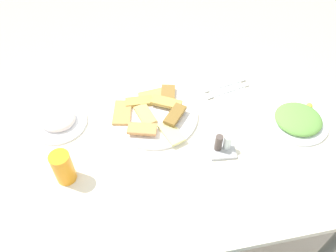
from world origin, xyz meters
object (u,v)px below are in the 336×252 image
(dining_table, at_px, (177,155))
(pide_platter, at_px, (154,114))
(spoon, at_px, (228,91))
(fork, at_px, (225,85))
(salad_plate_greens, at_px, (298,119))
(paper_napkin, at_px, (226,88))
(soda_can, at_px, (63,167))
(salad_plate_rice, at_px, (58,121))
(condiment_caddy, at_px, (222,146))

(dining_table, height_order, pide_platter, pide_platter)
(spoon, bearing_deg, fork, -103.61)
(fork, bearing_deg, salad_plate_greens, 118.53)
(pide_platter, height_order, spoon, pide_platter)
(dining_table, distance_m, paper_napkin, 0.36)
(dining_table, height_order, paper_napkin, paper_napkin)
(pide_platter, bearing_deg, spoon, -167.19)
(soda_can, bearing_deg, paper_napkin, -154.56)
(dining_table, relative_size, soda_can, 10.15)
(dining_table, relative_size, salad_plate_rice, 5.81)
(dining_table, distance_m, soda_can, 0.43)
(salad_plate_rice, xyz_separation_m, fork, (-0.68, -0.08, -0.01))
(salad_plate_rice, bearing_deg, paper_napkin, -174.90)
(salad_plate_greens, bearing_deg, soda_can, 5.37)
(pide_platter, xyz_separation_m, salad_plate_greens, (-0.53, 0.14, 0.01))
(condiment_caddy, bearing_deg, soda_can, 1.09)
(paper_napkin, xyz_separation_m, condiment_caddy, (0.11, 0.30, 0.02))
(salad_plate_rice, xyz_separation_m, spoon, (-0.68, -0.04, -0.01))
(soda_can, xyz_separation_m, paper_napkin, (-0.65, -0.31, -0.06))
(salad_plate_greens, xyz_separation_m, paper_napkin, (0.21, -0.23, -0.02))
(pide_platter, distance_m, spoon, 0.33)
(pide_platter, distance_m, paper_napkin, 0.33)
(paper_napkin, distance_m, spoon, 0.02)
(salad_plate_greens, xyz_separation_m, fork, (0.21, -0.25, -0.01))
(salad_plate_rice, height_order, fork, salad_plate_rice)
(dining_table, bearing_deg, fork, -135.81)
(salad_plate_greens, xyz_separation_m, salad_plate_rice, (0.89, -0.17, 0.00))
(salad_plate_greens, relative_size, soda_can, 1.89)
(pide_platter, distance_m, salad_plate_rice, 0.36)
(fork, xyz_separation_m, spoon, (0.00, 0.04, 0.00))
(salad_plate_greens, relative_size, spoon, 1.16)
(salad_plate_greens, relative_size, salad_plate_rice, 1.08)
(salad_plate_greens, distance_m, condiment_caddy, 0.33)
(salad_plate_greens, distance_m, salad_plate_rice, 0.91)
(pide_platter, bearing_deg, salad_plate_rice, -4.74)
(fork, bearing_deg, spoon, 78.69)
(salad_plate_rice, xyz_separation_m, condiment_caddy, (-0.57, 0.24, 0.01))
(salad_plate_rice, height_order, soda_can, soda_can)
(spoon, relative_size, condiment_caddy, 2.03)
(salad_plate_greens, bearing_deg, fork, -50.16)
(pide_platter, xyz_separation_m, condiment_caddy, (-0.21, 0.21, 0.01))
(paper_napkin, distance_m, fork, 0.02)
(pide_platter, relative_size, spoon, 1.68)
(fork, distance_m, spoon, 0.04)
(paper_napkin, height_order, spoon, spoon)
(dining_table, distance_m, salad_plate_greens, 0.48)
(fork, bearing_deg, dining_table, 32.88)
(soda_can, bearing_deg, pide_platter, -146.54)
(dining_table, bearing_deg, pide_platter, -66.72)
(fork, bearing_deg, soda_can, 15.40)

